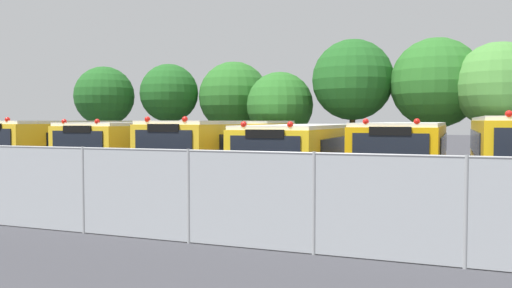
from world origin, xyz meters
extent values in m
plane|color=#38383D|center=(0.00, 0.00, 0.00)|extent=(160.00, 160.00, 0.00)
cube|color=yellow|center=(-8.66, -0.08, 1.38)|extent=(2.60, 10.33, 2.06)
cube|color=white|center=(-8.66, -0.08, 2.47)|extent=(2.55, 10.13, 0.12)
cube|color=black|center=(-7.44, 0.19, 1.71)|extent=(0.22, 8.02, 0.74)
cube|color=black|center=(-9.86, 0.24, 1.71)|extent=(0.22, 8.02, 0.74)
cube|color=black|center=(-8.66, -0.08, 0.97)|extent=(2.63, 10.44, 0.10)
sphere|color=red|center=(-8.12, -5.09, 2.57)|extent=(0.18, 0.18, 0.18)
cylinder|color=black|center=(-7.69, -3.85, 0.50)|extent=(0.30, 1.01, 1.00)
cylinder|color=black|center=(-9.79, -3.80, 0.50)|extent=(0.30, 1.01, 1.00)
cylinder|color=black|center=(-7.54, 3.24, 0.50)|extent=(0.30, 1.01, 1.00)
cylinder|color=black|center=(-9.64, 3.28, 0.50)|extent=(0.30, 1.01, 1.00)
cube|color=yellow|center=(-5.21, -0.02, 1.35)|extent=(2.54, 9.71, 1.99)
cube|color=white|center=(-5.21, -0.02, 2.40)|extent=(2.49, 9.52, 0.12)
cube|color=black|center=(-5.22, -4.94, 0.53)|extent=(2.59, 0.16, 0.36)
cube|color=black|center=(-5.22, -4.89, 1.70)|extent=(2.08, 0.06, 0.96)
cube|color=black|center=(-3.93, 0.28, 1.66)|extent=(0.05, 7.58, 0.72)
cube|color=black|center=(-6.50, 0.28, 1.66)|extent=(0.05, 7.58, 0.72)
cube|color=black|center=(-5.21, -0.02, 0.95)|extent=(2.57, 9.81, 0.10)
sphere|color=red|center=(-4.52, -4.73, 2.50)|extent=(0.18, 0.18, 0.18)
sphere|color=red|center=(-5.92, -4.72, 2.50)|extent=(0.18, 0.18, 0.18)
cube|color=black|center=(-5.22, -4.90, 2.24)|extent=(1.14, 0.08, 0.24)
cylinder|color=black|center=(-4.09, -3.48, 0.50)|extent=(0.28, 1.00, 1.00)
cylinder|color=black|center=(-6.35, -3.47, 0.50)|extent=(0.28, 1.00, 1.00)
cylinder|color=black|center=(-4.08, 3.04, 0.50)|extent=(0.28, 1.00, 1.00)
cylinder|color=black|center=(-6.34, 3.04, 0.50)|extent=(0.28, 1.00, 1.00)
cube|color=yellow|center=(-1.63, 0.15, 1.38)|extent=(2.68, 11.37, 2.06)
cube|color=white|center=(-1.63, 0.15, 2.47)|extent=(2.63, 11.15, 0.12)
cube|color=black|center=(-1.47, -5.57, 0.53)|extent=(2.41, 0.23, 0.36)
cube|color=black|center=(-1.47, -5.52, 1.75)|extent=(1.94, 0.11, 0.99)
cube|color=black|center=(-0.44, 0.48, 1.71)|extent=(0.29, 8.82, 0.74)
cube|color=black|center=(-2.84, 0.42, 1.71)|extent=(0.29, 8.82, 0.74)
cube|color=black|center=(-1.63, 0.15, 0.97)|extent=(2.71, 11.49, 0.10)
sphere|color=red|center=(-0.83, -5.33, 2.57)|extent=(0.18, 0.18, 0.18)
sphere|color=red|center=(-2.13, -5.37, 2.57)|extent=(0.18, 0.18, 0.18)
cube|color=black|center=(-1.47, -5.53, 2.31)|extent=(1.07, 0.11, 0.24)
cylinder|color=black|center=(-0.47, -4.07, 0.50)|extent=(0.31, 1.01, 1.00)
cylinder|color=black|center=(-2.55, -4.13, 0.50)|extent=(0.31, 1.01, 1.00)
cylinder|color=black|center=(-0.70, 4.03, 0.50)|extent=(0.31, 1.01, 1.00)
cylinder|color=black|center=(-2.78, 3.97, 0.50)|extent=(0.31, 1.01, 1.00)
cube|color=yellow|center=(1.74, -0.24, 1.31)|extent=(2.78, 10.93, 1.91)
cube|color=white|center=(1.74, -0.24, 2.32)|extent=(2.72, 10.71, 0.12)
cube|color=black|center=(1.88, -5.74, 0.53)|extent=(2.56, 0.22, 0.36)
cube|color=black|center=(1.87, -5.69, 1.65)|extent=(2.06, 0.11, 0.92)
cube|color=black|center=(3.01, 0.09, 1.61)|extent=(0.25, 8.48, 0.69)
cube|color=black|center=(0.46, 0.03, 1.61)|extent=(0.25, 8.48, 0.69)
cube|color=black|center=(1.74, -0.24, 0.92)|extent=(2.80, 11.04, 0.10)
sphere|color=red|center=(2.56, -5.50, 2.42)|extent=(0.18, 0.18, 0.18)
sphere|color=red|center=(1.18, -5.54, 2.42)|extent=(0.18, 0.18, 0.18)
cube|color=black|center=(1.87, -5.70, 2.16)|extent=(1.13, 0.11, 0.24)
cylinder|color=black|center=(2.95, -4.24, 0.50)|extent=(0.30, 1.01, 1.00)
cylinder|color=black|center=(0.73, -4.30, 0.50)|extent=(0.30, 1.01, 1.00)
cylinder|color=black|center=(2.77, 3.42, 0.50)|extent=(0.30, 1.01, 1.00)
cylinder|color=black|center=(0.54, 3.37, 0.50)|extent=(0.30, 1.01, 1.00)
cube|color=#EAA80C|center=(5.22, 0.10, 1.35)|extent=(2.64, 9.37, 1.99)
cube|color=white|center=(5.22, 0.10, 2.40)|extent=(2.59, 9.18, 0.12)
cube|color=black|center=(5.16, -4.64, 0.53)|extent=(2.59, 0.19, 0.36)
cube|color=black|center=(5.17, -4.59, 1.70)|extent=(2.08, 0.08, 0.96)
cube|color=black|center=(6.51, 0.38, 1.66)|extent=(0.12, 7.29, 0.72)
cube|color=black|center=(3.94, 0.41, 1.66)|extent=(0.12, 7.29, 0.72)
cube|color=black|center=(5.22, 0.10, 0.95)|extent=(2.67, 9.46, 0.10)
sphere|color=red|center=(5.86, -4.43, 2.50)|extent=(0.18, 0.18, 0.18)
sphere|color=red|center=(4.47, -4.42, 2.50)|extent=(0.18, 0.18, 0.18)
cube|color=black|center=(5.17, -4.60, 2.24)|extent=(1.14, 0.09, 0.24)
cylinder|color=black|center=(6.31, -3.19, 0.50)|extent=(0.29, 1.00, 1.00)
cylinder|color=black|center=(4.05, -3.16, 0.50)|extent=(0.29, 1.00, 1.00)
cylinder|color=black|center=(6.38, 2.96, 0.50)|extent=(0.29, 1.00, 1.00)
cylinder|color=black|center=(4.13, 2.98, 0.50)|extent=(0.29, 1.00, 1.00)
cube|color=black|center=(7.51, 0.25, 1.79)|extent=(0.07, 8.27, 0.79)
sphere|color=red|center=(8.07, -5.21, 2.69)|extent=(0.18, 0.18, 0.18)
cylinder|color=black|center=(7.65, -3.95, 0.50)|extent=(0.28, 1.00, 1.00)
cylinder|color=black|center=(7.68, 3.44, 0.50)|extent=(0.28, 1.00, 1.00)
cylinder|color=#4C3823|center=(-13.28, 7.35, 1.33)|extent=(0.48, 0.48, 2.67)
sphere|color=#1E561E|center=(-13.28, 7.35, 4.03)|extent=(3.65, 3.65, 3.65)
sphere|color=#1E561E|center=(-13.15, 7.37, 3.86)|extent=(2.24, 2.24, 2.24)
cylinder|color=#4C3823|center=(-9.47, 8.62, 1.44)|extent=(0.33, 0.33, 2.88)
sphere|color=#1E561E|center=(-9.47, 8.62, 4.22)|extent=(3.56, 3.56, 3.56)
sphere|color=#1E561E|center=(-9.91, 8.87, 4.17)|extent=(2.25, 2.25, 2.25)
cylinder|color=#4C3823|center=(-5.65, 9.77, 1.19)|extent=(0.41, 0.41, 2.39)
sphere|color=#286623|center=(-5.65, 9.77, 3.98)|extent=(4.25, 4.25, 4.25)
sphere|color=#286623|center=(-5.94, 9.69, 4.46)|extent=(2.88, 2.88, 2.88)
cylinder|color=#4C3823|center=(-2.16, 8.04, 1.00)|extent=(0.31, 0.31, 2.00)
sphere|color=#286623|center=(-2.16, 8.04, 3.38)|extent=(3.68, 3.68, 3.68)
sphere|color=#286623|center=(-2.51, 8.10, 3.20)|extent=(2.76, 2.76, 2.76)
cylinder|color=#4C3823|center=(1.82, 8.24, 1.54)|extent=(0.30, 0.30, 3.09)
sphere|color=#1E561E|center=(1.82, 8.24, 4.69)|extent=(4.27, 4.27, 4.27)
sphere|color=#1E561E|center=(1.32, 8.50, 4.96)|extent=(3.16, 3.16, 3.16)
cylinder|color=#4C3823|center=(5.98, 8.32, 1.37)|extent=(0.38, 0.38, 2.73)
sphere|color=#286623|center=(5.98, 8.32, 4.42)|extent=(4.52, 4.52, 4.52)
sphere|color=#286623|center=(6.37, 7.97, 4.13)|extent=(3.37, 3.37, 3.37)
cylinder|color=#4C3823|center=(8.75, 7.27, 1.34)|extent=(0.29, 0.29, 2.67)
sphere|color=#478438|center=(8.75, 7.27, 4.18)|extent=(4.01, 4.01, 4.01)
sphere|color=#478438|center=(9.11, 7.25, 4.27)|extent=(2.46, 2.46, 2.46)
cylinder|color=#9EA0A3|center=(-0.93, -9.89, 0.97)|extent=(0.07, 0.07, 1.95)
cylinder|color=#9EA0A3|center=(1.72, -9.89, 0.97)|extent=(0.07, 0.07, 1.95)
cylinder|color=#9EA0A3|center=(4.36, -9.89, 0.97)|extent=(0.07, 0.07, 1.95)
cylinder|color=#9EA0A3|center=(7.01, -9.89, 0.97)|extent=(0.07, 0.07, 1.95)
cube|color=#ADB2B7|center=(0.39, -9.89, 0.97)|extent=(23.82, 0.02, 1.91)
cylinder|color=#9EA0A3|center=(0.39, -9.89, 1.92)|extent=(23.82, 0.04, 0.04)
camera|label=1|loc=(6.77, -19.35, 2.53)|focal=36.51mm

